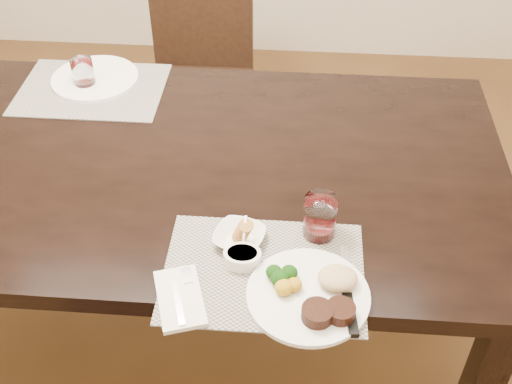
# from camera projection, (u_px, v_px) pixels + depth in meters

# --- Properties ---
(ground_plane) EXTENTS (4.50, 4.50, 0.00)m
(ground_plane) POSITION_uv_depth(u_px,v_px,m) (171.00, 324.00, 2.28)
(ground_plane) COLOR #3E2714
(ground_plane) RESTS_ON ground
(dining_table) EXTENTS (2.00, 1.00, 0.75)m
(dining_table) POSITION_uv_depth(u_px,v_px,m) (151.00, 182.00, 1.84)
(dining_table) COLOR black
(dining_table) RESTS_ON ground
(chair_far) EXTENTS (0.42, 0.42, 0.90)m
(chair_far) POSITION_uv_depth(u_px,v_px,m) (200.00, 66.00, 2.65)
(chair_far) COLOR black
(chair_far) RESTS_ON ground
(placemat_near) EXTENTS (0.46, 0.34, 0.00)m
(placemat_near) POSITION_uv_depth(u_px,v_px,m) (264.00, 272.00, 1.47)
(placemat_near) COLOR gray
(placemat_near) RESTS_ON dining_table
(placemat_far) EXTENTS (0.46, 0.34, 0.00)m
(placemat_far) POSITION_uv_depth(u_px,v_px,m) (92.00, 89.00, 2.06)
(placemat_far) COLOR gray
(placemat_far) RESTS_ON dining_table
(dinner_plate) EXTENTS (0.27, 0.27, 0.05)m
(dinner_plate) POSITION_uv_depth(u_px,v_px,m) (314.00, 294.00, 1.40)
(dinner_plate) COLOR white
(dinner_plate) RESTS_ON placemat_near
(napkin_fork) EXTENTS (0.14, 0.19, 0.02)m
(napkin_fork) POSITION_uv_depth(u_px,v_px,m) (180.00, 298.00, 1.41)
(napkin_fork) COLOR white
(napkin_fork) RESTS_ON placemat_near
(steak_knife) EXTENTS (0.04, 0.26, 0.01)m
(steak_knife) POSITION_uv_depth(u_px,v_px,m) (350.00, 304.00, 1.40)
(steak_knife) COLOR silver
(steak_knife) RESTS_ON placemat_near
(cracker_bowl) EXTENTS (0.15, 0.15, 0.05)m
(cracker_bowl) POSITION_uv_depth(u_px,v_px,m) (239.00, 237.00, 1.53)
(cracker_bowl) COLOR white
(cracker_bowl) RESTS_ON placemat_near
(sauce_ramekin) EXTENTS (0.09, 0.13, 0.07)m
(sauce_ramekin) POSITION_uv_depth(u_px,v_px,m) (242.00, 257.00, 1.48)
(sauce_ramekin) COLOR white
(sauce_ramekin) RESTS_ON placemat_near
(wine_glass_near) EXTENTS (0.08, 0.08, 0.11)m
(wine_glass_near) POSITION_uv_depth(u_px,v_px,m) (320.00, 218.00, 1.53)
(wine_glass_near) COLOR silver
(wine_glass_near) RESTS_ON placemat_near
(far_plate) EXTENTS (0.28, 0.28, 0.01)m
(far_plate) POSITION_uv_depth(u_px,v_px,m) (95.00, 78.00, 2.09)
(far_plate) COLOR white
(far_plate) RESTS_ON placemat_far
(wine_glass_far) EXTENTS (0.07, 0.07, 0.09)m
(wine_glass_far) POSITION_uv_depth(u_px,v_px,m) (83.00, 75.00, 2.04)
(wine_glass_far) COLOR silver
(wine_glass_far) RESTS_ON placemat_far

